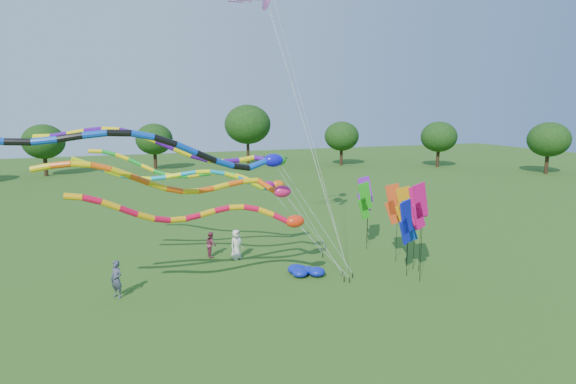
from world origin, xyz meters
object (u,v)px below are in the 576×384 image
object	(u,v)px
person_a	(236,244)
person_c	(211,244)
person_b	(116,279)
tube_kite_red	(222,215)
blue_nylon_heap	(310,271)
tube_kite_orange	(203,184)

from	to	relation	value
person_a	person_c	bearing A→B (deg)	113.00
person_b	tube_kite_red	bearing A→B (deg)	28.25
tube_kite_red	person_a	world-z (taller)	tube_kite_red
blue_nylon_heap	person_c	distance (m)	6.87
person_a	person_b	bearing A→B (deg)	177.68
tube_kite_red	person_b	bearing A→B (deg)	160.41
tube_kite_orange	person_c	world-z (taller)	tube_kite_orange
tube_kite_red	person_a	xyz separation A→B (m)	(2.17, 5.74, -3.24)
tube_kite_orange	person_a	distance (m)	7.49
tube_kite_orange	person_a	world-z (taller)	tube_kite_orange
tube_kite_red	person_c	world-z (taller)	tube_kite_red
person_a	person_c	distance (m)	1.67
blue_nylon_heap	person_a	distance (m)	5.29
tube_kite_orange	person_b	bearing A→B (deg)	161.84
tube_kite_red	person_a	bearing A→B (deg)	71.64
blue_nylon_heap	person_a	bearing A→B (deg)	125.67
tube_kite_red	person_b	xyz separation A→B (m)	(-4.81, 1.94, -3.23)
person_a	person_c	world-z (taller)	person_a
tube_kite_orange	blue_nylon_heap	xyz separation A→B (m)	(5.94, 0.84, -5.35)
person_a	tube_kite_orange	bearing A→B (deg)	-150.38
tube_kite_red	blue_nylon_heap	bearing A→B (deg)	18.11
person_c	person_a	bearing A→B (deg)	-128.87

